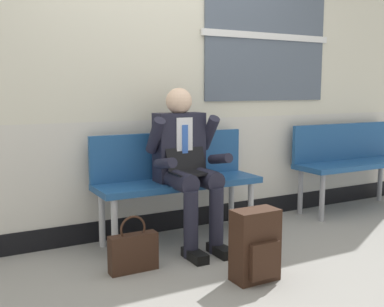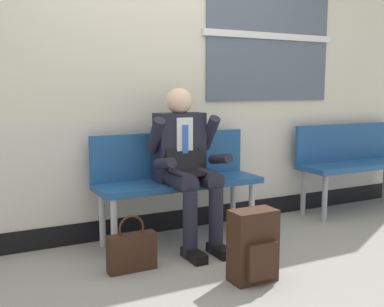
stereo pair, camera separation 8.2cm
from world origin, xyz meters
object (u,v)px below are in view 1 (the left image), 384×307
object	(u,v)px
bench_with_person	(175,175)
backpack	(256,246)
bench_empty	(350,158)
person_seated	(187,162)
handbag	(133,251)

from	to	relation	value
bench_with_person	backpack	size ratio (longest dim) A/B	2.92
bench_with_person	bench_empty	world-z (taller)	bench_empty
person_seated	bench_with_person	bearing A→B (deg)	90.00
person_seated	backpack	distance (m)	0.95
person_seated	handbag	distance (m)	0.85
bench_with_person	backpack	bearing A→B (deg)	-86.68
backpack	handbag	world-z (taller)	backpack
person_seated	handbag	size ratio (longest dim) A/B	3.18
bench_empty	handbag	distance (m)	2.68
bench_empty	handbag	size ratio (longest dim) A/B	3.36
person_seated	backpack	xyz separation A→B (m)	(0.06, -0.84, -0.44)
bench_with_person	bench_empty	xyz separation A→B (m)	(2.02, -0.00, -0.00)
backpack	bench_with_person	bearing A→B (deg)	93.32
backpack	bench_empty	bearing A→B (deg)	27.89
bench_with_person	handbag	size ratio (longest dim) A/B	3.50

